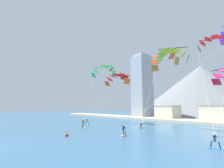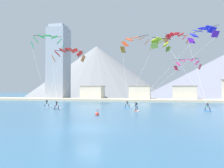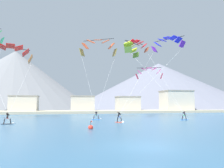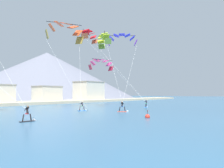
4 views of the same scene
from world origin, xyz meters
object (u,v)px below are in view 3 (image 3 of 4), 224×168
at_px(kitesurfer_near_trail, 120,119).
at_px(parafoil_kite_far_right, 98,46).
at_px(parafoil_kite_near_trail, 167,42).
at_px(race_marker_buoy, 91,128).
at_px(parafoil_kite_near_lead, 137,45).
at_px(parafoil_kite_mid_center, 10,51).
at_px(kitesurfer_mid_center, 9,121).
at_px(parafoil_kite_distant_low_drift, 149,72).
at_px(kitesurfer_near_lead, 185,117).
at_px(parafoil_kite_distant_high_outer, 131,48).
at_px(kitesurfer_far_right, 98,117).

bearing_deg(kitesurfer_near_trail, parafoil_kite_far_right, 97.31).
height_order(parafoil_kite_near_trail, race_marker_buoy, parafoil_kite_near_trail).
relative_size(parafoil_kite_near_lead, parafoil_kite_near_trail, 1.05).
xyz_separation_m(parafoil_kite_mid_center, race_marker_buoy, (13.30, -19.63, -12.54)).
height_order(kitesurfer_mid_center, parafoil_kite_distant_low_drift, parafoil_kite_distant_low_drift).
height_order(kitesurfer_near_lead, kitesurfer_mid_center, kitesurfer_mid_center).
xyz_separation_m(parafoil_kite_near_lead, parafoil_kite_distant_low_drift, (2.18, -1.54, -6.28)).
distance_m(kitesurfer_mid_center, parafoil_kite_far_right, 22.68).
bearing_deg(race_marker_buoy, parafoil_kite_distant_high_outer, 57.97).
bearing_deg(kitesurfer_far_right, parafoil_kite_far_right, 81.29).
height_order(parafoil_kite_mid_center, parafoil_kite_far_right, parafoil_kite_far_right).
distance_m(kitesurfer_near_lead, race_marker_buoy, 19.87).
bearing_deg(kitesurfer_near_lead, parafoil_kite_distant_high_outer, 150.22).
relative_size(parafoil_kite_near_lead, parafoil_kite_far_right, 1.07).
bearing_deg(kitesurfer_far_right, kitesurfer_near_trail, -69.01).
bearing_deg(parafoil_kite_distant_low_drift, parafoil_kite_mid_center, -178.66).
relative_size(kitesurfer_far_right, race_marker_buoy, 1.75).
bearing_deg(parafoil_kite_mid_center, race_marker_buoy, -55.88).
relative_size(parafoil_kite_near_trail, parafoil_kite_far_right, 1.02).
height_order(kitesurfer_near_lead, parafoil_kite_far_right, parafoil_kite_far_right).
relative_size(parafoil_kite_near_lead, parafoil_kite_distant_low_drift, 2.67).
height_order(kitesurfer_far_right, parafoil_kite_near_lead, parafoil_kite_near_lead).
height_order(kitesurfer_mid_center, parafoil_kite_near_trail, parafoil_kite_near_trail).
height_order(kitesurfer_far_right, parafoil_kite_mid_center, parafoil_kite_mid_center).
relative_size(parafoil_kite_mid_center, race_marker_buoy, 13.82).
distance_m(kitesurfer_near_trail, kitesurfer_far_right, 6.79).
bearing_deg(parafoil_kite_mid_center, kitesurfer_near_lead, -17.72).
xyz_separation_m(kitesurfer_near_lead, race_marker_buoy, (-17.24, -9.87, -0.30)).
height_order(kitesurfer_near_trail, parafoil_kite_near_lead, parafoil_kite_near_lead).
bearing_deg(parafoil_kite_near_lead, kitesurfer_mid_center, -148.66).
bearing_deg(parafoil_kite_distant_high_outer, parafoil_kite_near_trail, 11.03).
height_order(kitesurfer_mid_center, parafoil_kite_far_right, parafoil_kite_far_right).
height_order(parafoil_kite_near_lead, parafoil_kite_near_trail, parafoil_kite_near_lead).
relative_size(kitesurfer_far_right, parafoil_kite_distant_high_outer, 0.36).
distance_m(parafoil_kite_distant_high_outer, parafoil_kite_distant_low_drift, 8.96).
distance_m(kitesurfer_mid_center, parafoil_kite_mid_center, 17.28).
distance_m(kitesurfer_near_trail, race_marker_buoy, 8.64).
bearing_deg(race_marker_buoy, parafoil_kite_distant_low_drift, 53.59).
xyz_separation_m(kitesurfer_near_lead, kitesurfer_mid_center, (-27.47, -2.05, 0.02)).
bearing_deg(parafoil_kite_near_lead, kitesurfer_near_lead, -69.56).
bearing_deg(race_marker_buoy, kitesurfer_near_trail, 53.96).
xyz_separation_m(parafoil_kite_distant_high_outer, parafoil_kite_distant_low_drift, (5.87, 5.76, -3.57)).
height_order(kitesurfer_far_right, parafoil_kite_near_trail, parafoil_kite_near_trail).
xyz_separation_m(kitesurfer_far_right, parafoil_kite_near_trail, (14.76, 2.83, 14.84)).
relative_size(kitesurfer_near_lead, parafoil_kite_near_lead, 0.11).
xyz_separation_m(kitesurfer_far_right, parafoil_kite_distant_high_outer, (6.44, 1.21, 12.84)).
distance_m(kitesurfer_near_lead, parafoil_kite_mid_center, 34.32).
distance_m(kitesurfer_near_lead, parafoil_kite_near_trail, 16.10).
height_order(kitesurfer_near_trail, parafoil_kite_mid_center, parafoil_kite_mid_center).
bearing_deg(parafoil_kite_mid_center, parafoil_kite_far_right, -1.87).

